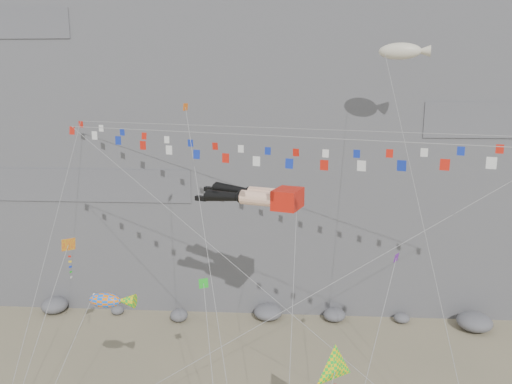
% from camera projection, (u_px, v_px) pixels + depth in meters
% --- Properties ---
extents(cliff, '(80.00, 28.00, 50.00)m').
position_uv_depth(cliff, '(275.00, 47.00, 54.96)').
color(cliff, slate).
rests_on(cliff, ground).
extents(talus_boulders, '(60.00, 3.00, 1.20)m').
position_uv_depth(talus_boulders, '(268.00, 312.00, 45.40)').
color(talus_boulders, slate).
rests_on(talus_boulders, ground).
extents(legs_kite, '(7.34, 17.16, 19.73)m').
position_uv_depth(legs_kite, '(259.00, 196.00, 32.54)').
color(legs_kite, red).
rests_on(legs_kite, ground).
extents(flag_banner_upper, '(34.37, 19.75, 27.13)m').
position_uv_depth(flag_banner_upper, '(282.00, 128.00, 35.18)').
color(flag_banner_upper, red).
rests_on(flag_banner_upper, ground).
extents(flag_banner_lower, '(27.82, 11.63, 21.71)m').
position_uv_depth(flag_banner_lower, '(273.00, 136.00, 27.49)').
color(flag_banner_lower, red).
rests_on(flag_banner_lower, ground).
extents(harlequin_kite, '(3.01, 8.02, 13.35)m').
position_uv_depth(harlequin_kite, '(68.00, 245.00, 30.76)').
color(harlequin_kite, red).
rests_on(harlequin_kite, ground).
extents(fish_windsock, '(5.82, 5.12, 10.91)m').
position_uv_depth(fish_windsock, '(105.00, 301.00, 27.80)').
color(fish_windsock, orange).
rests_on(fish_windsock, ground).
extents(delta_kite, '(4.32, 8.34, 10.30)m').
position_uv_depth(delta_kite, '(336.00, 369.00, 25.51)').
color(delta_kite, yellow).
rests_on(delta_kite, ground).
extents(blimp_windsock, '(4.55, 16.11, 27.74)m').
position_uv_depth(blimp_windsock, '(400.00, 52.00, 35.92)').
color(blimp_windsock, beige).
rests_on(blimp_windsock, ground).
extents(small_kite_a, '(5.55, 12.81, 23.47)m').
position_uv_depth(small_kite_a, '(187.00, 116.00, 32.10)').
color(small_kite_a, orange).
rests_on(small_kite_a, ground).
extents(small_kite_b, '(5.15, 9.69, 14.83)m').
position_uv_depth(small_kite_b, '(395.00, 262.00, 29.20)').
color(small_kite_b, '#671B9D').
rests_on(small_kite_b, ground).
extents(small_kite_c, '(2.68, 7.39, 12.24)m').
position_uv_depth(small_kite_c, '(204.00, 286.00, 27.64)').
color(small_kite_c, green).
rests_on(small_kite_c, ground).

